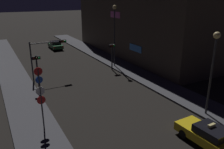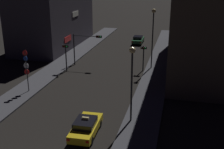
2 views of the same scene
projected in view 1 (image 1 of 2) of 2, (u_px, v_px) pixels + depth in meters
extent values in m
cube|color=#424247|center=(14.00, 78.00, 27.41)|extent=(3.27, 55.66, 0.17)
cube|color=#424247|center=(116.00, 63.00, 33.61)|extent=(3.27, 55.66, 0.17)
cube|color=#473D33|center=(141.00, 10.00, 36.79)|extent=(9.22, 28.39, 14.39)
cube|color=#337FE5|center=(135.00, 48.00, 31.46)|extent=(0.08, 2.80, 0.90)
cube|color=#D859B2|center=(115.00, 15.00, 34.88)|extent=(0.08, 2.80, 0.90)
cube|color=yellow|center=(208.00, 137.00, 15.14)|extent=(1.95, 4.46, 0.60)
cube|color=black|center=(212.00, 131.00, 14.80)|extent=(1.65, 2.03, 0.50)
cylinder|color=black|center=(183.00, 134.00, 15.97)|extent=(0.24, 0.65, 0.64)
cylinder|color=black|center=(199.00, 128.00, 16.74)|extent=(0.24, 0.65, 0.64)
cube|color=#F4E08C|center=(212.00, 126.00, 14.77)|extent=(0.57, 0.20, 0.20)
cube|color=#1E512D|center=(55.00, 46.00, 42.78)|extent=(1.81, 4.41, 0.60)
cube|color=black|center=(55.00, 43.00, 42.44)|extent=(1.59, 1.98, 0.50)
cube|color=red|center=(54.00, 48.00, 40.56)|extent=(0.24, 0.06, 0.16)
cube|color=red|center=(63.00, 47.00, 41.23)|extent=(0.24, 0.06, 0.16)
cylinder|color=black|center=(49.00, 46.00, 43.66)|extent=(0.22, 0.64, 0.64)
cylinder|color=black|center=(58.00, 45.00, 44.37)|extent=(0.22, 0.64, 0.64)
cylinder|color=black|center=(53.00, 49.00, 41.38)|extent=(0.22, 0.64, 0.64)
cylinder|color=black|center=(62.00, 48.00, 42.10)|extent=(0.22, 0.64, 0.64)
cylinder|color=#2D2D33|center=(32.00, 62.00, 26.06)|extent=(0.16, 0.16, 4.56)
cylinder|color=#2D2D33|center=(47.00, 43.00, 26.24)|extent=(3.72, 0.10, 0.10)
cube|color=black|center=(63.00, 41.00, 27.08)|extent=(0.80, 0.28, 0.32)
sphere|color=#3F0C0C|center=(61.00, 42.00, 26.82)|extent=(0.20, 0.20, 0.20)
sphere|color=#3F2D0C|center=(63.00, 41.00, 26.93)|extent=(0.20, 0.20, 0.20)
sphere|color=#19E54C|center=(65.00, 41.00, 27.04)|extent=(0.20, 0.20, 0.20)
cylinder|color=#2D2D33|center=(38.00, 73.00, 23.63)|extent=(0.16, 0.16, 3.73)
cube|color=black|center=(36.00, 58.00, 23.11)|extent=(0.80, 0.28, 0.32)
sphere|color=#3F0C0C|center=(34.00, 58.00, 22.85)|extent=(0.20, 0.20, 0.20)
sphere|color=#3F2D0C|center=(36.00, 58.00, 22.97)|extent=(0.20, 0.20, 0.20)
sphere|color=#19E54C|center=(39.00, 58.00, 23.08)|extent=(0.20, 0.20, 0.20)
cylinder|color=#2D2D33|center=(112.00, 57.00, 30.37)|extent=(0.16, 0.16, 3.47)
cube|color=black|center=(112.00, 46.00, 29.89)|extent=(0.80, 0.28, 0.32)
sphere|color=#3F0C0C|center=(111.00, 46.00, 29.63)|extent=(0.20, 0.20, 0.20)
sphere|color=#3F2D0C|center=(113.00, 46.00, 29.74)|extent=(0.20, 0.20, 0.20)
sphere|color=#19E54C|center=(114.00, 46.00, 29.85)|extent=(0.20, 0.20, 0.20)
cylinder|color=#2D2D33|center=(41.00, 100.00, 16.30)|extent=(0.10, 0.10, 4.50)
cylinder|color=red|center=(38.00, 71.00, 15.60)|extent=(0.57, 0.03, 0.57)
cylinder|color=blue|center=(39.00, 80.00, 15.80)|extent=(0.50, 0.03, 0.50)
cylinder|color=white|center=(40.00, 91.00, 16.06)|extent=(0.61, 0.03, 0.61)
cylinder|color=red|center=(41.00, 100.00, 16.29)|extent=(0.61, 0.03, 0.61)
cylinder|color=#2D2D33|center=(211.00, 78.00, 18.14)|extent=(0.16, 0.16, 6.15)
sphere|color=#F4D88C|center=(217.00, 35.00, 17.06)|extent=(0.53, 0.53, 0.53)
cylinder|color=#2D2D33|center=(114.00, 38.00, 31.07)|extent=(0.16, 0.16, 7.49)
sphere|color=#F4D88C|center=(115.00, 7.00, 29.77)|extent=(0.54, 0.54, 0.54)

